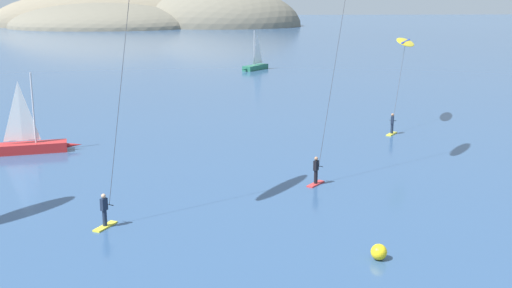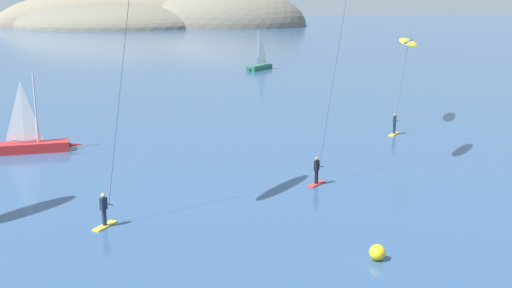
% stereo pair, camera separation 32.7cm
% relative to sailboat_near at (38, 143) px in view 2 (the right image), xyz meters
% --- Properties ---
extents(headland_island, '(101.71, 49.32, 25.48)m').
position_rel_sailboat_near_xyz_m(headland_island, '(-8.88, 167.24, -0.64)').
color(headland_island, '#6B6656').
rests_on(headland_island, ground).
extents(sailboat_near, '(5.96, 2.45, 5.70)m').
position_rel_sailboat_near_xyz_m(sailboat_near, '(0.00, 0.00, 0.00)').
color(sailboat_near, '#B22323').
rests_on(sailboat_near, ground).
extents(sailboat_far, '(4.35, 5.33, 5.70)m').
position_rel_sailboat_near_xyz_m(sailboat_far, '(18.18, 47.93, 0.00)').
color(sailboat_far, '#23664C').
rests_on(sailboat_far, ground).
extents(kitesurfer_purple, '(4.42, 5.56, 11.59)m').
position_rel_sailboat_near_xyz_m(kitesurfer_purple, '(8.79, -13.60, 9.75)').
color(kitesurfer_purple, yellow).
rests_on(kitesurfer_purple, ground).
extents(kitesurfer_yellow, '(4.26, 7.69, 7.39)m').
position_rel_sailboat_near_xyz_m(kitesurfer_yellow, '(28.78, 8.49, 5.80)').
color(kitesurfer_yellow, yellow).
rests_on(kitesurfer_yellow, ground).
extents(marker_buoy, '(0.70, 0.70, 0.70)m').
position_rel_sailboat_near_xyz_m(marker_buoy, '(19.86, -20.03, -0.29)').
color(marker_buoy, yellow).
rests_on(marker_buoy, ground).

